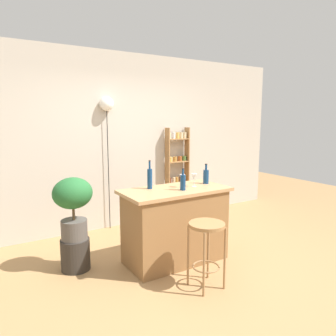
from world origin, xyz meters
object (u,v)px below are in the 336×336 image
Objects in this scene: bar_stool at (207,239)px; plant_stool at (76,254)px; bottle_soda_blue at (183,182)px; pendant_globe_light at (107,106)px; potted_plant at (73,202)px; wine_glass_left at (182,178)px; spice_shelf at (177,172)px; bottle_sauce_amber at (206,176)px; wine_glass_center at (194,177)px; bottle_wine_red at (150,178)px.

plant_stool is (-1.06, 1.12, -0.35)m from bar_stool.
pendant_globe_light is (-0.30, 1.65, 0.94)m from bottle_soda_blue.
bottle_soda_blue is at bearing -23.92° from potted_plant.
bar_stool is 1.89× the size of plant_stool.
pendant_globe_light reaches higher than bottle_soda_blue.
potted_plant is (-1.06, 1.12, 0.29)m from bar_stool.
pendant_globe_light reaches higher than wine_glass_left.
spice_shelf reaches higher than potted_plant.
bottle_sauce_amber is (1.64, -0.36, 0.83)m from plant_stool.
bottle_soda_blue reaches higher than plant_stool.
potted_plant reaches higher than wine_glass_center.
wine_glass_center is at bearing -71.17° from pendant_globe_light.
bottle_wine_red reaches higher than potted_plant.
spice_shelf is 4.60× the size of bottle_wine_red.
bar_stool is 2.67m from pendant_globe_light.
potted_plant is 4.47× the size of wine_glass_center.
bottle_wine_red is at bearing -90.03° from pendant_globe_light.
pendant_globe_light is at bearing 94.87° from bar_stool.
bottle_wine_red is (0.87, -0.25, 0.87)m from plant_stool.
plant_stool is 0.18× the size of pendant_globe_light.
bar_stool is 0.78m from bottle_soda_blue.
plant_stool is at bearing 164.18° from bottle_wine_red.
bar_stool is 2.49m from spice_shelf.
wine_glass_left is at bearing -17.16° from plant_stool.
wine_glass_center is (1.40, -0.43, 0.85)m from plant_stool.
plant_stool is at bearing 162.93° from wine_glass_center.
potted_plant reaches higher than bar_stool.
plant_stool is at bearing 156.08° from bottle_soda_blue.
spice_shelf is at bearing 26.97° from plant_stool.
pendant_globe_light is at bearing 178.56° from spice_shelf.
wine_glass_left is (-0.39, -0.03, 0.02)m from bottle_sauce_amber.
potted_plant is 1.29m from bottle_soda_blue.
bottle_sauce_amber is at bearing 18.53° from bottle_soda_blue.
bottle_soda_blue is 0.41m from bottle_wine_red.
spice_shelf is 9.79× the size of wine_glass_left.
bottle_wine_red is at bearing -133.72° from spice_shelf.
potted_plant is 0.93m from bottle_wine_red.
bottle_sauce_amber is 0.13× the size of pendant_globe_light.
spice_shelf is 2.19× the size of potted_plant.
wine_glass_left is 1.00× the size of wine_glass_center.
potted_plant is (-2.15, -1.09, -0.01)m from spice_shelf.
bar_stool is at bearing -104.53° from wine_glass_left.
spice_shelf reaches higher than bottle_soda_blue.
pendant_globe_light reaches higher than wine_glass_center.
bar_stool is at bearing -46.54° from plant_stool.
bottle_wine_red is at bearing 137.80° from bottle_soda_blue.
wine_glass_center is (0.15, -0.04, 0.00)m from wine_glass_left.
wine_glass_left is at bearing 58.48° from bottle_soda_blue.
spice_shelf is 2.50m from plant_stool.
bottle_sauce_amber reaches higher than potted_plant.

